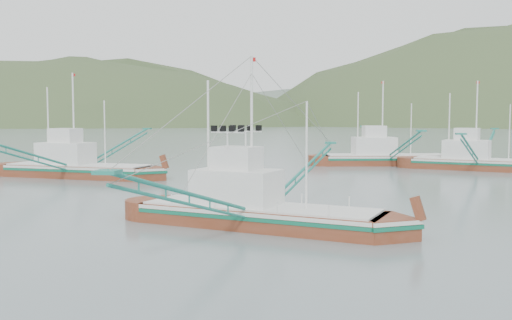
# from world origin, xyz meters

# --- Properties ---
(ground) EXTENTS (1200.00, 1200.00, 0.00)m
(ground) POSITION_xyz_m (0.00, 0.00, 0.00)
(ground) COLOR slate
(ground) RESTS_ON ground
(main_boat) EXTENTS (13.92, 23.73, 9.88)m
(main_boat) POSITION_xyz_m (0.79, 0.57, 1.93)
(main_boat) COLOR maroon
(main_boat) RESTS_ON ground
(bg_boat_far) EXTENTS (15.61, 27.28, 11.12)m
(bg_boat_far) POSITION_xyz_m (11.12, 41.85, 1.81)
(bg_boat_far) COLOR maroon
(bg_boat_far) RESTS_ON ground
(bg_boat_right) EXTENTS (15.03, 25.44, 10.71)m
(bg_boat_right) POSITION_xyz_m (20.99, 36.56, 2.13)
(bg_boat_right) COLOR maroon
(bg_boat_right) RESTS_ON ground
(bg_boat_left) EXTENTS (15.49, 26.93, 11.00)m
(bg_boat_left) POSITION_xyz_m (-20.05, 23.25, 1.87)
(bg_boat_left) COLOR maroon
(bg_boat_left) RESTS_ON ground
(headland_left) EXTENTS (448.00, 308.00, 210.00)m
(headland_left) POSITION_xyz_m (-180.00, 360.00, 0.00)
(headland_left) COLOR #384B26
(headland_left) RESTS_ON ground
(ridge_distant) EXTENTS (960.00, 400.00, 240.00)m
(ridge_distant) POSITION_xyz_m (30.00, 560.00, 0.00)
(ridge_distant) COLOR slate
(ridge_distant) RESTS_ON ground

